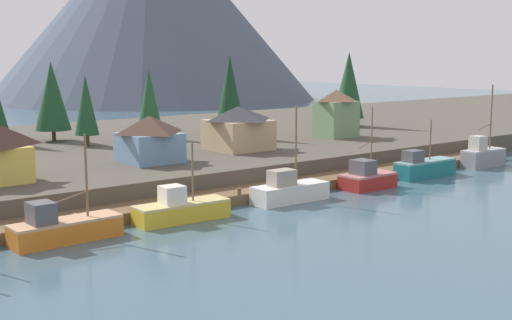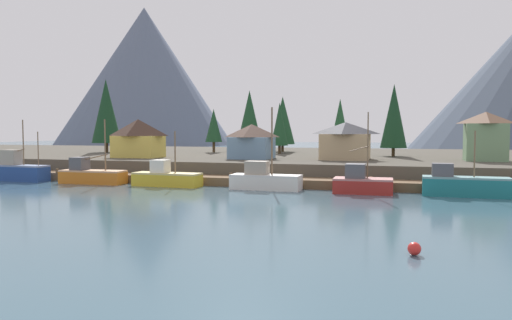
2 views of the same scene
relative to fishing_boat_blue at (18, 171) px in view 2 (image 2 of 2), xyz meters
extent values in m
cube|color=#3D5B6B|center=(32.67, 21.50, -1.85)|extent=(400.00, 400.00, 1.00)
cube|color=brown|center=(32.67, 3.50, -0.85)|extent=(80.00, 4.00, 1.00)
cylinder|color=brown|center=(-3.33, 1.70, -0.55)|extent=(0.36, 0.36, 1.60)
cylinder|color=brown|center=(4.67, 1.70, -0.55)|extent=(0.36, 0.36, 1.60)
cylinder|color=brown|center=(12.67, 1.70, -0.55)|extent=(0.36, 0.36, 1.60)
cylinder|color=brown|center=(20.67, 1.70, -0.55)|extent=(0.36, 0.36, 1.60)
cylinder|color=brown|center=(28.67, 1.70, -0.55)|extent=(0.36, 0.36, 1.60)
cylinder|color=brown|center=(36.67, 1.70, -0.55)|extent=(0.36, 0.36, 1.60)
cylinder|color=brown|center=(44.67, 1.70, -0.55)|extent=(0.36, 0.36, 1.60)
cylinder|color=brown|center=(52.67, 1.70, -0.55)|extent=(0.36, 0.36, 1.60)
cube|color=#4C473D|center=(32.67, 33.50, -0.10)|extent=(400.00, 56.00, 2.50)
cone|color=slate|center=(-65.39, 151.44, 29.72)|extent=(80.29, 80.29, 62.15)
cube|color=navy|center=(0.18, -0.01, -0.41)|extent=(8.31, 2.78, 1.88)
cube|color=#6C7DA2|center=(0.18, -0.01, 0.63)|extent=(8.31, 2.78, 0.20)
cube|color=gray|center=(-1.07, 0.06, 1.70)|extent=(2.37, 1.65, 1.95)
cylinder|color=brown|center=(1.00, -0.06, 3.65)|extent=(0.15, 0.15, 5.84)
cylinder|color=brown|center=(3.40, -0.20, 2.89)|extent=(0.13, 0.13, 4.33)
cylinder|color=brown|center=(0.15, -0.01, 2.56)|extent=(2.10, 0.23, 0.61)
cube|color=#CC6B1E|center=(11.26, -0.01, -0.62)|extent=(8.25, 2.76, 1.46)
cube|color=tan|center=(11.26, -0.01, 0.20)|extent=(8.25, 2.76, 0.20)
cube|color=#4C4C51|center=(9.41, -0.06, 1.09)|extent=(1.76, 2.03, 1.58)
cylinder|color=brown|center=(13.02, 0.04, 3.43)|extent=(0.18, 0.18, 6.25)
cylinder|color=brown|center=(11.58, 0.00, 1.91)|extent=(3.55, 0.22, 0.90)
cube|color=gold|center=(21.35, -0.04, -0.66)|extent=(8.28, 2.82, 1.39)
cube|color=tan|center=(21.35, -0.04, 0.14)|extent=(8.28, 2.82, 0.20)
cube|color=silver|center=(20.47, 0.00, 0.99)|extent=(1.93, 1.79, 1.49)
cylinder|color=brown|center=(22.44, -0.09, 2.68)|extent=(0.17, 0.17, 4.88)
cube|color=silver|center=(33.41, -0.02, -0.62)|extent=(7.81, 2.77, 1.46)
cube|color=silver|center=(33.41, -0.02, 0.21)|extent=(7.81, 2.77, 0.20)
cube|color=gray|center=(32.38, 0.00, 1.06)|extent=(2.50, 1.64, 1.49)
cylinder|color=brown|center=(34.09, -0.03, 4.03)|extent=(0.18, 0.18, 7.43)
cube|color=maroon|center=(43.98, -0.23, -0.66)|extent=(6.11, 3.15, 1.38)
cube|color=#AD6C6A|center=(43.98, -0.23, 0.13)|extent=(6.11, 3.15, 0.20)
cube|color=#4C4C51|center=(43.18, -0.25, 0.97)|extent=(2.06, 2.21, 1.49)
cylinder|color=brown|center=(44.41, -0.22, 3.66)|extent=(0.13, 0.13, 6.86)
cylinder|color=brown|center=(43.57, -0.24, 3.30)|extent=(2.07, 0.15, 0.64)
cube|color=#196B70|center=(53.95, 0.14, -0.47)|extent=(8.22, 2.48, 1.76)
cube|color=#679496|center=(53.95, 0.14, 0.50)|extent=(8.22, 2.48, 0.20)
cube|color=#4C4C51|center=(51.76, 0.17, 1.25)|extent=(2.02, 1.67, 1.30)
cylinder|color=brown|center=(54.69, 0.13, 2.89)|extent=(0.15, 0.15, 4.57)
cube|color=#6B8E66|center=(58.40, 18.84, 3.63)|extent=(5.06, 4.23, 4.96)
pyramid|color=brown|center=(58.40, 18.84, 6.89)|extent=(5.32, 4.44, 1.56)
cube|color=gold|center=(9.88, 13.45, 2.77)|extent=(6.80, 4.63, 3.24)
pyramid|color=#422D23|center=(9.88, 13.45, 5.63)|extent=(7.14, 4.87, 2.49)
cube|color=tan|center=(40.23, 17.14, 2.93)|extent=(6.47, 6.53, 3.56)
pyramid|color=#2D2D33|center=(40.23, 17.14, 5.53)|extent=(6.80, 6.86, 1.64)
cube|color=#6689A8|center=(27.11, 15.32, 2.70)|extent=(5.61, 5.67, 3.10)
pyramid|color=#422D23|center=(27.11, 15.32, 5.17)|extent=(5.89, 5.95, 1.84)
cylinder|color=#4C3823|center=(46.52, 27.37, 1.82)|extent=(0.50, 0.50, 1.34)
cone|color=#14381E|center=(46.52, 27.37, 7.44)|extent=(4.08, 4.08, 9.90)
cylinder|color=#4C3823|center=(14.36, 32.98, 2.11)|extent=(0.50, 0.50, 1.93)
cone|color=#194223|center=(14.36, 32.98, 6.11)|extent=(3.11, 3.11, 6.08)
cylinder|color=#4C3823|center=(27.32, 31.20, 1.86)|extent=(0.50, 0.50, 1.43)
cone|color=#194223|center=(27.32, 31.20, 6.30)|extent=(2.96, 2.96, 7.44)
cylinder|color=#4C3823|center=(-4.30, 26.83, 2.04)|extent=(0.50, 0.50, 1.77)
cone|color=#14381E|center=(-4.30, 26.83, 8.74)|extent=(5.33, 5.33, 11.64)
cylinder|color=#4C3823|center=(18.67, 41.45, 1.67)|extent=(0.50, 0.50, 1.05)
cone|color=#194223|center=(18.67, 41.45, 7.66)|extent=(5.04, 5.04, 10.93)
cylinder|color=#4C3823|center=(26.07, 38.77, 1.88)|extent=(0.50, 0.50, 1.46)
cone|color=#194223|center=(26.07, 38.77, 7.10)|extent=(4.62, 4.62, 8.98)
cylinder|color=#4C3823|center=(37.49, 33.49, 2.03)|extent=(0.50, 0.50, 1.76)
cone|color=#1E4C28|center=(37.49, 33.49, 6.78)|extent=(3.13, 3.13, 7.75)
sphere|color=red|center=(48.52, -25.70, -1.00)|extent=(0.70, 0.70, 0.70)
camera|label=1|loc=(-8.00, -46.90, 12.37)|focal=47.33mm
camera|label=2|loc=(47.81, -52.66, 5.21)|focal=34.75mm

